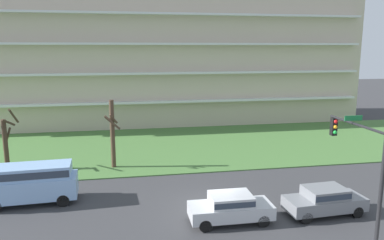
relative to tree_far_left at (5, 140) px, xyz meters
The scene contains 9 objects.
ground 16.70m from the tree_far_left, 34.06° to the right, with size 160.00×160.00×0.00m, color #38383A.
grass_lawn_strip 14.68m from the tree_far_left, 19.10° to the left, with size 80.00×16.00×0.08m, color #477238.
apartment_building 23.18m from the tree_far_left, 52.49° to the left, with size 47.42×11.16×15.92m.
tree_far_left is the anchor object (origin of this frame).
tree_left 7.91m from the tree_far_left, ahead, with size 1.22×0.82×5.30m.
sedan_silver_near_left 18.17m from the tree_far_left, 38.44° to the right, with size 4.41×1.83×1.57m.
van_blue_center_left 7.56m from the tree_far_left, 64.35° to the right, with size 5.30×2.28×2.36m.
sedan_gray_center_right 22.63m from the tree_far_left, 29.91° to the right, with size 4.50×2.05×1.57m.
traffic_signal_mast 24.23m from the tree_far_left, 36.63° to the right, with size 0.90×4.32×6.05m.
Camera 1 is at (-4.84, -19.88, 9.15)m, focal length 35.03 mm.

